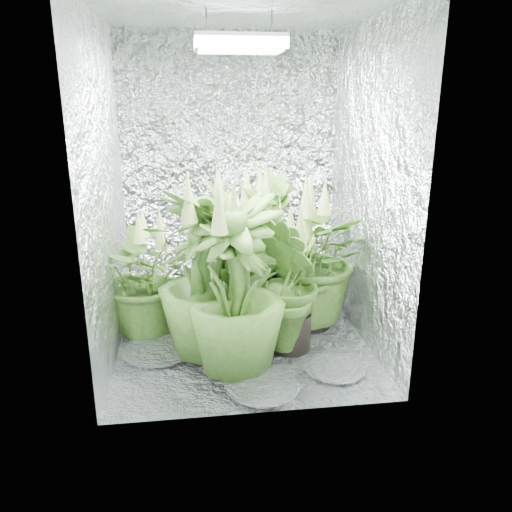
{
  "coord_description": "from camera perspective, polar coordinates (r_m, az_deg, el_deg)",
  "views": [
    {
      "loc": [
        -0.3,
        -2.97,
        1.53
      ],
      "look_at": [
        0.09,
        0.0,
        0.59
      ],
      "focal_mm": 35.0,
      "sensor_mm": 36.0,
      "label": 1
    }
  ],
  "objects": [
    {
      "name": "ceiling",
      "position": [
        3.02,
        -1.91,
        26.38
      ],
      "size": [
        1.6,
        1.6,
        0.01
      ],
      "primitive_type": "cube",
      "color": "silver",
      "rests_on": "walls"
    },
    {
      "name": "plant_b",
      "position": [
        3.77,
        -3.62,
        1.11
      ],
      "size": [
        0.68,
        0.68,
        1.06
      ],
      "rotation": [
        0.0,
        0.0,
        1.06
      ],
      "color": "black",
      "rests_on": "ground"
    },
    {
      "name": "plant_f",
      "position": [
        3.13,
        -1.61,
        -2.36
      ],
      "size": [
        0.67,
        0.67,
        1.02
      ],
      "rotation": [
        0.0,
        0.0,
        4.2
      ],
      "color": "black",
      "rests_on": "ground"
    },
    {
      "name": "circulation_fan",
      "position": [
        3.81,
        7.02,
        -4.16
      ],
      "size": [
        0.15,
        0.28,
        0.32
      ],
      "rotation": [
        0.0,
        0.0,
        -0.19
      ],
      "color": "black",
      "rests_on": "ground"
    },
    {
      "name": "plant_label",
      "position": [
        2.87,
        -1.04,
        -7.96
      ],
      "size": [
        0.05,
        0.04,
        0.07
      ],
      "primitive_type": "cube",
      "rotation": [
        -0.21,
        0.0,
        0.62
      ],
      "color": "white",
      "rests_on": "plant_h"
    },
    {
      "name": "plant_g",
      "position": [
        3.1,
        3.94,
        -3.38
      ],
      "size": [
        0.48,
        0.48,
        0.95
      ],
      "rotation": [
        0.0,
        0.0,
        4.74
      ],
      "color": "black",
      "rests_on": "ground"
    },
    {
      "name": "plant_h",
      "position": [
        2.8,
        -2.43,
        -3.76
      ],
      "size": [
        0.8,
        0.8,
        1.12
      ],
      "rotation": [
        0.0,
        0.0,
        5.36
      ],
      "color": "black",
      "rests_on": "ground"
    },
    {
      "name": "walls",
      "position": [
        3.03,
        -1.72,
        7.38
      ],
      "size": [
        1.62,
        1.62,
        2.0
      ],
      "color": "silver",
      "rests_on": "ground"
    },
    {
      "name": "plant_a",
      "position": [
        3.38,
        -12.37,
        -2.34
      ],
      "size": [
        0.9,
        0.9,
        0.88
      ],
      "rotation": [
        0.0,
        0.0,
        0.33
      ],
      "color": "black",
      "rests_on": "ground"
    },
    {
      "name": "grow_lamp",
      "position": [
        3.0,
        -1.88,
        23.1
      ],
      "size": [
        0.5,
        0.3,
        0.22
      ],
      "color": "gray",
      "rests_on": "ceiling"
    },
    {
      "name": "plant_e",
      "position": [
        3.42,
        6.26,
        -0.26
      ],
      "size": [
        1.18,
        1.18,
        1.06
      ],
      "rotation": [
        0.0,
        0.0,
        3.7
      ],
      "color": "black",
      "rests_on": "ground"
    },
    {
      "name": "plant_c",
      "position": [
        3.57,
        0.09,
        0.84
      ],
      "size": [
        0.6,
        0.6,
        1.11
      ],
      "rotation": [
        0.0,
        0.0,
        1.49
      ],
      "color": "black",
      "rests_on": "ground"
    },
    {
      "name": "plant_d",
      "position": [
        3.0,
        -5.84,
        -2.37
      ],
      "size": [
        0.81,
        0.81,
        1.13
      ],
      "rotation": [
        0.0,
        0.0,
        2.35
      ],
      "color": "black",
      "rests_on": "ground"
    },
    {
      "name": "ground",
      "position": [
        3.36,
        -1.57,
        -9.69
      ],
      "size": [
        1.6,
        1.6,
        0.0
      ],
      "primitive_type": "plane",
      "color": "silver",
      "rests_on": "ground"
    }
  ]
}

